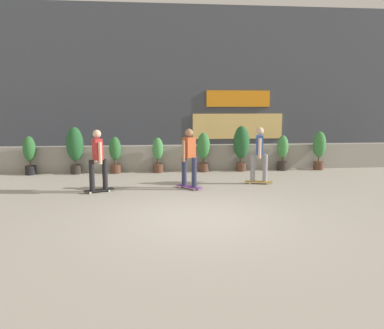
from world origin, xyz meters
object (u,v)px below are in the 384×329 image
Objects in this scene: potted_plant_1 at (75,146)px; skater_foreground at (98,158)px; potted_plant_3 at (158,154)px; potted_plant_4 at (204,150)px; potted_plant_2 at (115,153)px; potted_plant_0 at (30,153)px; skater_mid_plaza at (189,156)px; potted_plant_7 at (319,148)px; skater_far_left at (259,153)px; potted_plant_6 at (283,151)px; potted_plant_5 at (241,145)px.

skater_foreground is at bearing -68.29° from potted_plant_1.
potted_plant_4 is at bearing -0.00° from potted_plant_3.
potted_plant_0 is at bearing -180.00° from potted_plant_2.
potted_plant_1 is 1.27× the size of potted_plant_2.
potted_plant_1 is 4.56m from skater_mid_plaza.
potted_plant_7 is 0.82× the size of skater_far_left.
potted_plant_6 is (5.94, -0.00, 0.00)m from potted_plant_2.
potted_plant_3 is 0.76× the size of potted_plant_5.
potted_plant_2 is 2.94m from skater_foreground.
skater_mid_plaza is (-2.12, -2.75, -0.00)m from potted_plant_5.
potted_plant_0 is 5.83m from skater_mid_plaza.
potted_plant_0 reaches higher than potted_plant_3.
potted_plant_2 is at bearing 0.00° from potted_plant_1.
skater_far_left is at bearing 12.70° from skater_mid_plaza.
potted_plant_2 is 7.30m from potted_plant_7.
potted_plant_1 is 1.32× the size of potted_plant_3.
skater_mid_plaza is at bearing -127.69° from potted_plant_5.
potted_plant_7 is (7.30, -0.00, 0.10)m from potted_plant_2.
potted_plant_1 is 5.76m from potted_plant_5.
skater_mid_plaza is (0.83, -2.75, 0.29)m from potted_plant_3.
skater_foreground is at bearing -119.30° from potted_plant_3.
skater_foreground is at bearing -171.87° from skater_far_left.
potted_plant_6 is at bearing -0.00° from potted_plant_2.
skater_mid_plaza reaches higher than potted_plant_6.
skater_foreground and skater_far_left have the same top height.
potted_plant_5 is (5.76, -0.00, -0.00)m from potted_plant_1.
potted_plant_6 is at bearing 25.57° from skater_foreground.
potted_plant_1 is 1.15× the size of potted_plant_7.
potted_plant_6 is (1.52, 0.00, -0.25)m from potted_plant_5.
potted_plant_7 is at bearing 0.00° from potted_plant_5.
potted_plant_5 reaches higher than potted_plant_6.
potted_plant_4 is (4.41, -0.00, -0.16)m from potted_plant_1.
skater_far_left is (4.62, 0.66, 0.00)m from skater_foreground.
potted_plant_5 is at bearing -180.00° from potted_plant_6.
potted_plant_1 is 1.17× the size of potted_plant_4.
potted_plant_7 is at bearing -0.00° from potted_plant_2.
potted_plant_1 is 0.95× the size of skater_mid_plaza.
potted_plant_6 is at bearing 56.56° from skater_far_left.
potted_plant_7 is at bearing 0.00° from potted_plant_0.
potted_plant_0 is 1.03× the size of potted_plant_6.
skater_foreground is (-3.24, -2.93, 0.16)m from potted_plant_4.
potted_plant_1 is 2.82m from potted_plant_3.
skater_mid_plaza is 1.00× the size of skater_foreground.
potted_plant_0 is 0.95× the size of potted_plant_4.
potted_plant_6 is 1.37m from potted_plant_7.
potted_plant_7 is 3.65m from skater_far_left.
potted_plant_5 is (2.96, -0.00, 0.29)m from potted_plant_3.
potted_plant_3 is at bearing 0.00° from potted_plant_1.
potted_plant_1 is at bearing 180.00° from potted_plant_4.
potted_plant_0 is at bearing -180.00° from potted_plant_6.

